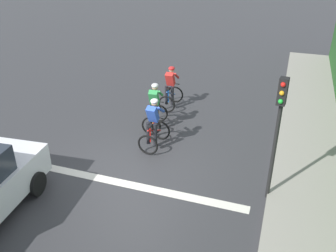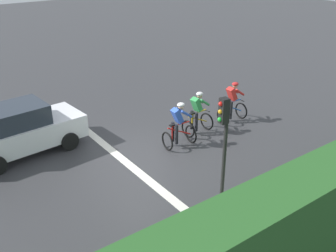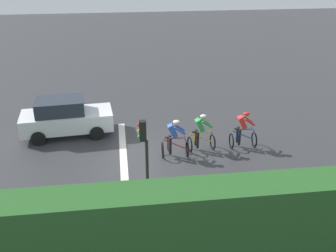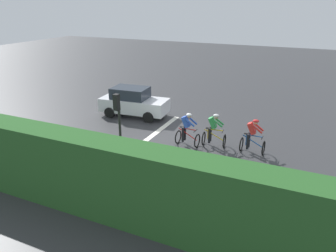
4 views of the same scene
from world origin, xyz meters
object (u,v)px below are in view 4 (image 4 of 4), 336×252
at_px(cyclist_lead, 252,137).
at_px(cyclist_mid, 187,130).
at_px(car_white, 133,102).
at_px(cyclist_second, 214,131).
at_px(traffic_light_near_crossing, 118,122).

xyz_separation_m(cyclist_lead, cyclist_mid, (0.45, -3.05, 0.00)).
relative_size(cyclist_lead, car_white, 0.39).
relative_size(cyclist_second, cyclist_mid, 1.00).
xyz_separation_m(cyclist_second, car_white, (-2.38, -5.83, 0.08)).
distance_m(cyclist_second, car_white, 6.30).
height_order(cyclist_second, traffic_light_near_crossing, traffic_light_near_crossing).
bearing_deg(traffic_light_near_crossing, cyclist_mid, 158.56).
bearing_deg(cyclist_mid, traffic_light_near_crossing, -21.44).
bearing_deg(cyclist_second, cyclist_lead, 90.94).
distance_m(cyclist_mid, car_white, 5.41).
bearing_deg(car_white, cyclist_lead, 73.01).
height_order(cyclist_second, cyclist_mid, same).
relative_size(cyclist_second, car_white, 0.39).
height_order(cyclist_mid, car_white, car_white).
distance_m(cyclist_lead, cyclist_mid, 3.08).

